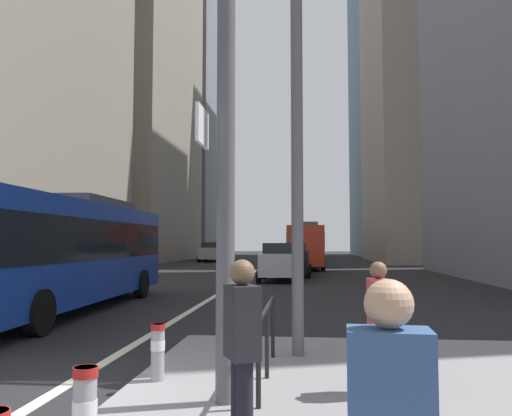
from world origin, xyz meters
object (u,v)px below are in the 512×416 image
at_px(car_oncoming_far, 210,251).
at_px(city_bus_red_distant, 305,243).
at_px(city_bus_blue_oncoming, 64,248).
at_px(traffic_signal_gantry, 88,75).
at_px(pedestrian_waiting, 242,345).
at_px(city_bus_red_receding, 305,244).
at_px(car_receding_far, 279,262).
at_px(street_lamp_post, 296,50).
at_px(bollard_back, 158,349).
at_px(car_receding_near, 293,259).
at_px(car_oncoming_mid, 212,252).
at_px(pedestrian_far, 379,320).

bearing_deg(car_oncoming_far, city_bus_red_distant, 45.37).
distance_m(city_bus_blue_oncoming, traffic_signal_gantry, 9.55).
distance_m(city_bus_blue_oncoming, pedestrian_waiting, 11.61).
bearing_deg(city_bus_red_receding, car_oncoming_far, 126.52).
xyz_separation_m(city_bus_blue_oncoming, city_bus_red_distant, (6.93, 48.84, -0.00)).
bearing_deg(car_receding_far, city_bus_red_receding, 84.46).
distance_m(city_bus_red_receding, traffic_signal_gantry, 33.62).
height_order(city_bus_blue_oncoming, pedestrian_waiting, city_bus_blue_oncoming).
distance_m(street_lamp_post, bollard_back, 5.35).
bearing_deg(pedestrian_waiting, car_receding_near, 90.34).
bearing_deg(pedestrian_waiting, car_oncoming_far, 101.08).
bearing_deg(bollard_back, city_bus_blue_oncoming, 124.02).
xyz_separation_m(city_bus_red_receding, car_oncoming_mid, (-9.28, 10.77, -0.85)).
height_order(car_oncoming_far, traffic_signal_gantry, traffic_signal_gantry).
distance_m(car_oncoming_far, pedestrian_waiting, 49.28).
height_order(car_receding_far, pedestrian_waiting, car_receding_far).
bearing_deg(car_receding_near, pedestrian_waiting, -89.66).
bearing_deg(car_oncoming_mid, city_bus_red_distant, 54.19).
xyz_separation_m(car_receding_near, car_oncoming_far, (-9.32, 22.75, -0.00)).
bearing_deg(street_lamp_post, car_receding_near, 91.55).
bearing_deg(city_bus_red_receding, pedestrian_far, -88.37).
height_order(city_bus_red_distant, bollard_back, city_bus_red_distant).
height_order(city_bus_blue_oncoming, bollard_back, city_bus_blue_oncoming).
distance_m(city_bus_red_distant, pedestrian_waiting, 58.49).
bearing_deg(street_lamp_post, traffic_signal_gantry, -134.64).
relative_size(city_bus_blue_oncoming, car_receding_near, 2.54).
relative_size(car_receding_far, pedestrian_far, 2.57).
height_order(car_receding_near, car_oncoming_far, same).
distance_m(city_bus_red_receding, pedestrian_waiting, 34.87).
height_order(city_bus_red_receding, city_bus_red_distant, same).
height_order(car_oncoming_far, bollard_back, car_oncoming_far).
height_order(car_oncoming_mid, pedestrian_far, car_oncoming_mid).
relative_size(city_bus_red_distant, bollard_back, 15.01).
relative_size(city_bus_red_distant, pedestrian_waiting, 6.61).
distance_m(car_receding_far, car_oncoming_far, 28.26).
relative_size(city_bus_red_distant, car_oncoming_far, 2.70).
bearing_deg(pedestrian_far, city_bus_red_receding, 91.63).
bearing_deg(car_receding_near, street_lamp_post, -88.45).
xyz_separation_m(car_oncoming_mid, car_receding_far, (7.98, -24.16, -0.00)).
xyz_separation_m(car_receding_near, car_receding_far, (-0.62, -4.14, -0.00)).
bearing_deg(bollard_back, traffic_signal_gantry, -128.60).
bearing_deg(city_bus_blue_oncoming, city_bus_red_receding, 74.61).
xyz_separation_m(car_receding_far, traffic_signal_gantry, (-1.34, -20.05, 3.08)).
relative_size(car_oncoming_far, street_lamp_post, 0.52).
distance_m(city_bus_red_receding, city_bus_red_distant, 23.63).
bearing_deg(city_bus_red_receding, bollard_back, -93.44).
distance_m(traffic_signal_gantry, pedestrian_waiting, 3.91).
distance_m(car_oncoming_mid, car_oncoming_far, 2.82).
height_order(car_receding_near, pedestrian_far, car_receding_near).
distance_m(bollard_back, pedestrian_far, 2.95).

